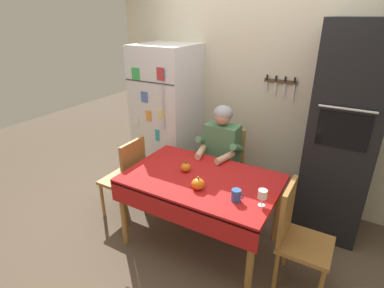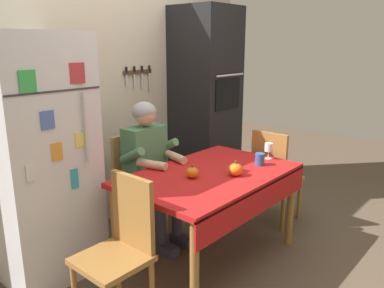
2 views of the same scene
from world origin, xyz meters
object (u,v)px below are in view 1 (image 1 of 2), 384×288
object	(u,v)px
chair_behind_person	(225,164)
chair_right_side	(297,234)
seated_person	(219,152)
coffee_mug	(236,195)
refrigerator	(168,118)
dining_table	(200,186)
wall_oven	(343,135)
pumpkin_medium	(186,167)
chair_left_side	(127,175)
pumpkin_large	(198,184)
wine_glass	(263,195)

from	to	relation	value
chair_behind_person	chair_right_side	bearing A→B (deg)	-40.04
seated_person	coffee_mug	xyz separation A→B (m)	(0.51, -0.78, 0.05)
refrigerator	coffee_mug	size ratio (longest dim) A/B	17.20
dining_table	coffee_mug	xyz separation A→B (m)	(0.42, -0.17, 0.13)
chair_behind_person	refrigerator	bearing A→B (deg)	173.98
wall_oven	seated_person	distance (m)	1.23
pumpkin_medium	refrigerator	bearing A→B (deg)	132.52
chair_left_side	pumpkin_large	size ratio (longest dim) A/B	7.86
wine_glass	chair_right_side	bearing A→B (deg)	18.58
chair_right_side	coffee_mug	xyz separation A→B (m)	(-0.48, -0.13, 0.28)
chair_right_side	seated_person	bearing A→B (deg)	146.96
coffee_mug	pumpkin_large	bearing A→B (deg)	179.46
chair_left_side	coffee_mug	world-z (taller)	chair_left_side
wine_glass	pumpkin_medium	distance (m)	0.83
coffee_mug	wine_glass	size ratio (longest dim) A/B	0.74
refrigerator	pumpkin_large	distance (m)	1.47
refrigerator	wall_oven	size ratio (longest dim) A/B	0.86
seated_person	wine_glass	world-z (taller)	seated_person
chair_behind_person	wall_oven	bearing A→B (deg)	6.50
refrigerator	pumpkin_medium	world-z (taller)	refrigerator
refrigerator	wine_glass	world-z (taller)	refrigerator
wall_oven	chair_right_side	xyz separation A→B (m)	(-0.15, -0.96, -0.54)
coffee_mug	wall_oven	bearing A→B (deg)	60.06
chair_left_side	chair_right_side	xyz separation A→B (m)	(1.80, -0.05, 0.00)
pumpkin_medium	chair_left_side	bearing A→B (deg)	-177.11
refrigerator	coffee_mug	xyz separation A→B (m)	(1.37, -1.05, -0.11)
coffee_mug	chair_left_side	bearing A→B (deg)	172.15
coffee_mug	pumpkin_medium	bearing A→B (deg)	160.10
chair_behind_person	chair_left_side	distance (m)	1.12
pumpkin_large	chair_right_side	bearing A→B (deg)	8.62
wall_oven	pumpkin_medium	xyz separation A→B (m)	(-1.23, -0.88, -0.27)
dining_table	seated_person	xyz separation A→B (m)	(-0.09, 0.60, 0.08)
chair_left_side	seated_person	bearing A→B (deg)	36.28
chair_behind_person	coffee_mug	xyz separation A→B (m)	(0.51, -0.96, 0.28)
wall_oven	coffee_mug	distance (m)	1.29
dining_table	chair_left_side	xyz separation A→B (m)	(-0.90, 0.01, -0.14)
pumpkin_medium	chair_right_side	bearing A→B (deg)	-4.70
chair_right_side	coffee_mug	distance (m)	0.57
refrigerator	coffee_mug	bearing A→B (deg)	-37.59
refrigerator	pumpkin_large	world-z (taller)	refrigerator
wall_oven	dining_table	bearing A→B (deg)	-138.69
seated_person	chair_right_side	bearing A→B (deg)	-33.04
wall_oven	pumpkin_large	xyz separation A→B (m)	(-0.98, -1.09, -0.26)
wine_glass	pumpkin_large	world-z (taller)	wine_glass
chair_right_side	pumpkin_large	xyz separation A→B (m)	(-0.83, -0.13, 0.28)
chair_right_side	pumpkin_large	bearing A→B (deg)	-171.38
chair_left_side	pumpkin_large	distance (m)	1.03
refrigerator	dining_table	size ratio (longest dim) A/B	1.29
wall_oven	coffee_mug	world-z (taller)	wall_oven
wall_oven	coffee_mug	bearing A→B (deg)	-119.94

